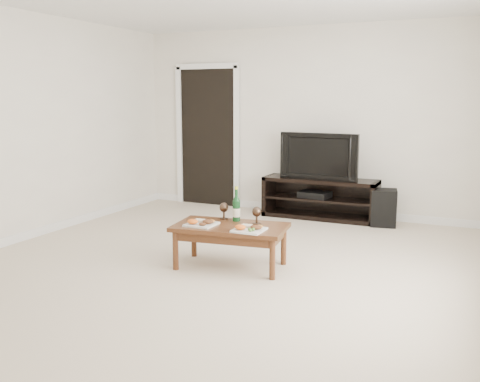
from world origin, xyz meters
name	(u,v)px	position (x,y,z in m)	size (l,w,h in m)	color
floor	(218,267)	(0.00, 0.00, 0.00)	(5.50, 5.50, 0.00)	beige
back_wall	(307,122)	(0.00, 2.77, 1.30)	(5.00, 0.04, 2.60)	silver
doorway	(208,138)	(-1.55, 2.73, 1.02)	(0.90, 0.02, 2.05)	black
media_console	(320,198)	(0.30, 2.50, 0.28)	(1.55, 0.45, 0.55)	black
television	(321,156)	(0.30, 2.50, 0.86)	(1.08, 0.14, 0.62)	black
av_receiver	(315,194)	(0.23, 2.48, 0.33)	(0.40, 0.30, 0.08)	black
subwoofer	(384,208)	(1.17, 2.41, 0.24)	(0.31, 0.31, 0.47)	black
coffee_table	(230,246)	(0.11, 0.05, 0.21)	(1.07, 0.59, 0.42)	#592D18
plate_left	(201,222)	(-0.14, -0.07, 0.45)	(0.27, 0.27, 0.07)	white
plate_right	(249,227)	(0.36, -0.08, 0.45)	(0.27, 0.27, 0.07)	white
wine_bottle	(236,204)	(0.09, 0.23, 0.59)	(0.07, 0.07, 0.35)	#103C1A
goblet_left	(224,211)	(-0.06, 0.26, 0.51)	(0.09, 0.09, 0.17)	#3C2C21
goblet_right	(257,215)	(0.32, 0.21, 0.51)	(0.09, 0.09, 0.17)	#3C2C21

